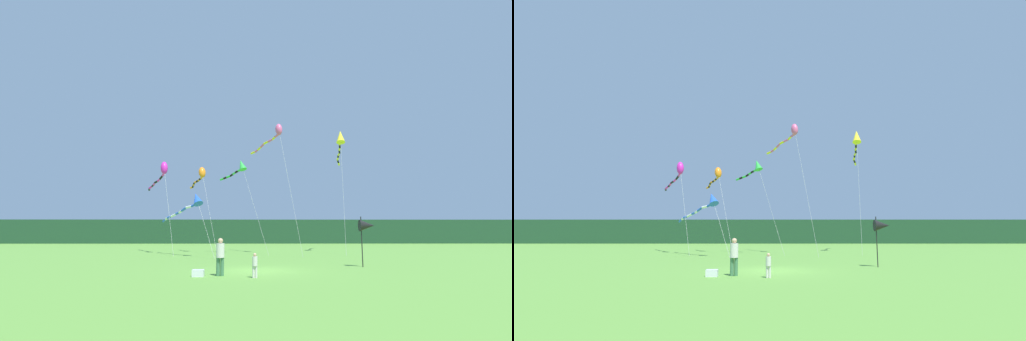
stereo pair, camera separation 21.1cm
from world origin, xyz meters
The scene contains 12 objects.
ground_plane centered at (0.00, 0.00, 0.00)m, with size 120.00×120.00×0.00m, color #5B9338.
distant_treeline centered at (0.00, 45.00, 2.04)m, with size 108.00×2.28×4.07m, color #1E4228.
person_adult centered at (-1.80, -2.27, 0.99)m, with size 0.39×0.39×1.77m.
person_child centered at (-0.15, -3.05, 0.62)m, with size 0.24×0.24×1.11m.
cooler_box centered at (-2.80, -2.54, 0.16)m, with size 0.54×0.43×0.32m, color silver.
banner_flag_pole centered at (6.65, 2.07, 2.42)m, with size 0.90×0.70×2.97m.
kite_orange centered at (-5.45, 16.55, 7.71)m, with size 3.72×7.07×8.55m.
kite_yellow centered at (8.87, 16.91, 11.46)m, with size 1.95×9.16×12.49m.
kite_green centered at (-1.46, 14.80, 8.22)m, with size 4.76×4.54×9.00m.
kite_blue centered at (-5.53, 11.63, 4.51)m, with size 5.99×7.87×5.50m.
kite_magenta centered at (-9.09, 15.29, 7.76)m, with size 4.79×8.65×8.78m.
kite_rainbow centered at (1.87, 14.25, 11.31)m, with size 4.32×8.38×12.24m.
Camera 1 is at (-0.29, -20.45, 2.10)m, focal length 26.02 mm.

